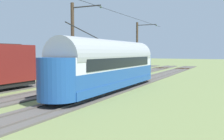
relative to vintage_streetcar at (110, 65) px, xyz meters
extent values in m
plane|color=olive|center=(4.28, -0.93, -2.26)|extent=(220.00, 220.00, 0.00)
cube|color=#56514C|center=(0.00, -0.93, -2.21)|extent=(2.80, 80.00, 0.10)
cube|color=#59544C|center=(0.72, -0.93, -2.12)|extent=(0.07, 80.00, 0.08)
cube|color=#59544C|center=(-0.72, -0.93, -2.12)|extent=(0.07, 80.00, 0.08)
cube|color=#47331E|center=(0.00, -32.93, -2.15)|extent=(2.50, 0.24, 0.08)
cube|color=#47331E|center=(0.00, -32.28, -2.15)|extent=(2.50, 0.24, 0.08)
cube|color=#47331E|center=(0.00, -31.63, -2.15)|extent=(2.50, 0.24, 0.08)
cube|color=#47331E|center=(0.00, -30.98, -2.15)|extent=(2.50, 0.24, 0.08)
cube|color=#47331E|center=(0.00, -30.33, -2.15)|extent=(2.50, 0.24, 0.08)
cube|color=#56514C|center=(4.28, -0.93, -2.21)|extent=(2.80, 80.00, 0.10)
cube|color=#59544C|center=(4.99, -0.93, -2.12)|extent=(0.07, 80.00, 0.08)
cube|color=#59544C|center=(3.56, -0.93, -2.12)|extent=(0.07, 80.00, 0.08)
cube|color=#47331E|center=(4.28, -32.93, -2.15)|extent=(2.50, 0.24, 0.08)
cube|color=#47331E|center=(4.28, -32.28, -2.15)|extent=(2.50, 0.24, 0.08)
cube|color=#47331E|center=(4.28, -31.63, -2.15)|extent=(2.50, 0.24, 0.08)
cube|color=#47331E|center=(4.28, -30.98, -2.15)|extent=(2.50, 0.24, 0.08)
cube|color=#47331E|center=(4.28, -30.33, -2.15)|extent=(2.50, 0.24, 0.08)
cube|color=#56514C|center=(8.55, -0.93, -2.21)|extent=(2.80, 80.00, 0.10)
cube|color=#59544C|center=(9.27, -0.93, -2.12)|extent=(0.07, 80.00, 0.08)
cube|color=#59544C|center=(7.83, -0.93, -2.12)|extent=(0.07, 80.00, 0.08)
cube|color=#47331E|center=(8.55, -32.93, -2.15)|extent=(2.50, 0.24, 0.08)
cube|color=#47331E|center=(8.55, -32.28, -2.15)|extent=(2.50, 0.24, 0.08)
cube|color=#47331E|center=(8.55, -31.63, -2.15)|extent=(2.50, 0.24, 0.08)
cube|color=#47331E|center=(8.55, -30.98, -2.15)|extent=(2.50, 0.24, 0.08)
cube|color=#47331E|center=(8.55, -30.33, -2.15)|extent=(2.50, 0.24, 0.08)
cube|color=#1E4C93|center=(0.00, 0.01, -1.55)|extent=(2.65, 13.97, 0.55)
cube|color=#1E4C93|center=(0.00, 0.01, -0.80)|extent=(2.55, 13.97, 0.95)
cube|color=silver|center=(0.00, 0.01, 0.20)|extent=(2.55, 13.97, 1.05)
cylinder|color=#999EA3|center=(0.00, 0.01, 0.72)|extent=(2.65, 13.69, 2.65)
cylinder|color=#1E4C93|center=(0.00, -6.93, -0.55)|extent=(2.55, 2.55, 2.55)
cylinder|color=#1E4C93|center=(0.00, 6.94, -0.55)|extent=(2.55, 2.55, 2.55)
cube|color=black|center=(0.00, -8.06, 0.46)|extent=(1.63, 0.08, 0.36)
cube|color=black|center=(0.00, -8.10, 0.15)|extent=(1.73, 0.06, 0.80)
cube|color=black|center=(-1.30, 0.01, 0.20)|extent=(0.04, 11.73, 0.80)
cube|color=black|center=(1.29, 0.01, 0.20)|extent=(0.04, 11.73, 0.80)
cylinder|color=silver|center=(0.00, -8.19, -0.80)|extent=(0.24, 0.06, 0.24)
cube|color=gray|center=(0.00, -8.13, -1.73)|extent=(1.94, 0.12, 0.20)
cylinder|color=black|center=(0.00, 4.15, 2.46)|extent=(0.07, 4.11, 0.90)
cylinder|color=black|center=(-0.72, -4.46, -1.70)|extent=(0.10, 0.76, 0.76)
cylinder|color=black|center=(0.72, -4.46, -1.70)|extent=(0.10, 0.76, 0.76)
cylinder|color=black|center=(-0.72, 4.48, -1.70)|extent=(0.10, 0.76, 0.76)
cylinder|color=black|center=(0.72, 4.48, -1.70)|extent=(0.10, 0.76, 0.76)
cylinder|color=black|center=(9.27, 2.94, -1.66)|extent=(0.10, 0.84, 0.84)
cylinder|color=black|center=(7.83, 2.94, -1.66)|extent=(0.10, 0.84, 0.84)
cylinder|color=#423323|center=(2.63, -13.35, 1.39)|extent=(0.28, 0.28, 7.29)
cylinder|color=#2D2D2D|center=(1.32, -13.35, 4.63)|extent=(2.63, 0.10, 0.10)
sphere|color=#334733|center=(0.00, -13.35, 4.48)|extent=(0.16, 0.16, 0.16)
cylinder|color=#423323|center=(2.63, 1.66, 1.39)|extent=(0.28, 0.28, 7.29)
cylinder|color=#2D2D2D|center=(1.32, 1.66, 4.63)|extent=(2.63, 0.10, 0.10)
sphere|color=#334733|center=(0.00, 1.66, 4.48)|extent=(0.16, 0.16, 0.16)
cylinder|color=black|center=(1.32, -13.35, 4.63)|extent=(2.63, 0.02, 0.02)
camera|label=1|loc=(-9.46, 19.02, 1.03)|focal=40.80mm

